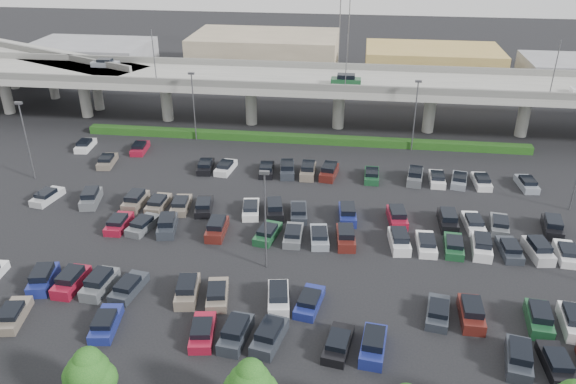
# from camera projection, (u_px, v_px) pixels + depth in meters

# --- Properties ---
(ground) EXTENTS (280.00, 280.00, 0.00)m
(ground) POSITION_uv_depth(u_px,v_px,m) (278.00, 226.00, 61.79)
(ground) COLOR black
(overpass) EXTENTS (150.00, 13.00, 15.80)m
(overpass) POSITION_uv_depth(u_px,v_px,m) (306.00, 84.00, 86.97)
(overpass) COLOR gray
(overpass) RESTS_ON ground
(on_ramp) EXTENTS (50.93, 30.13, 8.80)m
(on_ramp) POSITION_uv_depth(u_px,v_px,m) (31.00, 57.00, 102.75)
(on_ramp) COLOR gray
(on_ramp) RESTS_ON ground
(hedge) EXTENTS (66.00, 1.60, 1.10)m
(hedge) POSITION_uv_depth(u_px,v_px,m) (302.00, 139.00, 83.67)
(hedge) COLOR #133910
(hedge) RESTS_ON ground
(tree_row) EXTENTS (65.07, 3.66, 5.94)m
(tree_row) POSITION_uv_depth(u_px,v_px,m) (230.00, 383.00, 36.65)
(tree_row) COLOR #332316
(tree_row) RESTS_ON ground
(parked_cars) EXTENTS (63.13, 41.62, 1.67)m
(parked_cars) POSITION_uv_depth(u_px,v_px,m) (292.00, 240.00, 58.00)
(parked_cars) COLOR white
(parked_cars) RESTS_ON ground
(light_poles) EXTENTS (66.90, 48.38, 10.30)m
(light_poles) POSITION_uv_depth(u_px,v_px,m) (243.00, 165.00, 61.22)
(light_poles) COLOR #515256
(light_poles) RESTS_ON ground
(distant_buildings) EXTENTS (138.00, 24.00, 9.00)m
(distant_buildings) POSITION_uv_depth(u_px,v_px,m) (382.00, 61.00, 113.38)
(distant_buildings) COLOR gray
(distant_buildings) RESTS_ON ground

